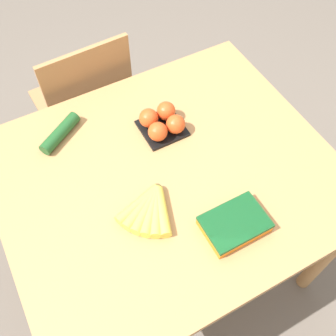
% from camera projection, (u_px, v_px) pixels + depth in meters
% --- Properties ---
extents(ground_plane, '(12.00, 12.00, 0.00)m').
position_uv_depth(ground_plane, '(168.00, 256.00, 2.00)').
color(ground_plane, '#665B51').
extents(dining_table, '(1.15, 0.98, 0.77)m').
position_uv_depth(dining_table, '(168.00, 189.00, 1.45)').
color(dining_table, '#B27F4C').
rests_on(dining_table, ground_plane).
extents(chair, '(0.44, 0.42, 0.92)m').
position_uv_depth(chair, '(87.00, 107.00, 1.91)').
color(chair, '#A87547').
rests_on(chair, ground_plane).
extents(banana_bunch, '(0.19, 0.19, 0.04)m').
position_uv_depth(banana_bunch, '(149.00, 209.00, 1.26)').
color(banana_bunch, brown).
rests_on(banana_bunch, dining_table).
extents(tomato_pack, '(0.16, 0.16, 0.08)m').
position_uv_depth(tomato_pack, '(162.00, 122.00, 1.43)').
color(tomato_pack, black).
rests_on(tomato_pack, dining_table).
extents(carrot_bag, '(0.20, 0.14, 0.04)m').
position_uv_depth(carrot_bag, '(235.00, 223.00, 1.22)').
color(carrot_bag, orange).
rests_on(carrot_bag, dining_table).
extents(cucumber_near, '(0.18, 0.14, 0.05)m').
position_uv_depth(cucumber_near, '(60.00, 133.00, 1.43)').
color(cucumber_near, '#1E5123').
rests_on(cucumber_near, dining_table).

